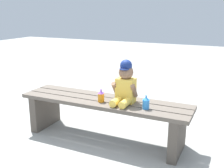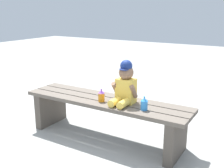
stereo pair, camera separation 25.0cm
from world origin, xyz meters
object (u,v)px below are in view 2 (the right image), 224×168
Objects in this scene: sippy_cup_right at (144,104)px; child_figure at (125,85)px; park_bench at (105,111)px; sippy_cup_left at (101,96)px.

child_figure is at bearing 161.48° from sippy_cup_right.
park_bench is 0.37m from child_figure.
child_figure is 3.26× the size of sippy_cup_left.
sippy_cup_right is (0.45, -0.08, 0.18)m from park_bench.
park_bench is 13.63× the size of sippy_cup_left.
child_figure is at bearing 20.25° from sippy_cup_left.
sippy_cup_right reaches higher than park_bench.
sippy_cup_left reaches higher than park_bench.
sippy_cup_left is (0.01, -0.08, 0.18)m from park_bench.
sippy_cup_left is (-0.21, -0.08, -0.12)m from child_figure.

